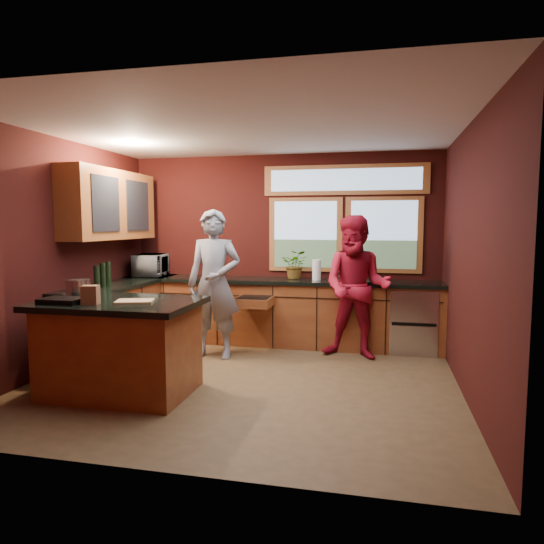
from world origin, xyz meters
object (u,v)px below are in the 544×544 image
(person_grey, at_px, (214,284))
(stock_pot, at_px, (79,288))
(island, at_px, (120,347))
(person_red, at_px, (357,287))
(cutting_board, at_px, (135,301))

(person_grey, bearing_deg, stock_pot, -130.10)
(island, relative_size, person_red, 0.85)
(stock_pot, bearing_deg, person_red, 31.17)
(person_red, bearing_deg, island, -130.47)
(island, height_order, person_grey, person_grey)
(person_grey, xyz_separation_m, stock_pot, (-1.03, -1.33, 0.09))
(person_grey, xyz_separation_m, cutting_board, (-0.28, -1.53, 0.01))
(stock_pot, bearing_deg, cutting_board, -14.93)
(person_grey, height_order, person_red, person_grey)
(person_grey, height_order, cutting_board, person_grey)
(cutting_board, height_order, stock_pot, stock_pot)
(person_red, relative_size, stock_pot, 7.56)
(person_red, xyz_separation_m, cutting_board, (-2.05, -1.89, 0.05))
(person_grey, distance_m, stock_pot, 1.68)
(island, xyz_separation_m, person_red, (2.25, 1.84, 0.43))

